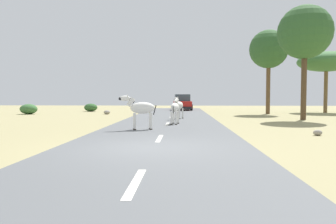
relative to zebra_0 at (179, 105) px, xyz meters
The scene contains 14 objects.
ground_plane 12.39m from the zebra_0, 93.71° to the right, with size 90.00×90.00×0.00m, color #998E60.
road 12.37m from the zebra_0, 92.72° to the right, with size 6.00×64.00×0.05m, color #56595B.
lane_markings 13.37m from the zebra_0, 92.52° to the right, with size 0.16×56.00×0.01m.
zebra_0 is the anchor object (origin of this frame).
zebra_1 4.17m from the zebra_0, 92.22° to the right, with size 0.56×1.60×1.51m.
zebra_2 7.43m from the zebra_0, 103.04° to the right, with size 1.71×0.68×1.63m.
car_0 14.16m from the zebra_0, 89.11° to the left, with size 2.24×4.45×1.74m.
tree_0 11.59m from the zebra_0, 42.30° to the left, with size 3.37×3.37×7.41m.
tree_2 17.56m from the zebra_0, 35.08° to the left, with size 5.36×5.36×5.83m.
tree_3 9.60m from the zebra_0, ahead, with size 3.53×3.53×7.57m.
bush_0 14.61m from the zebra_0, 129.52° to the left, with size 1.36×1.22×0.82m, color #2D5628.
bush_1 14.56m from the zebra_0, 156.02° to the left, with size 1.49×1.34×0.89m, color #386633.
rock_0 10.47m from the zebra_0, 57.07° to the right, with size 0.36×0.27×0.23m, color gray.
rock_1 8.87m from the zebra_0, 136.26° to the left, with size 0.56×0.54×0.35m, color gray.
Camera 1 is at (1.04, -9.60, 1.58)m, focal length 34.58 mm.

